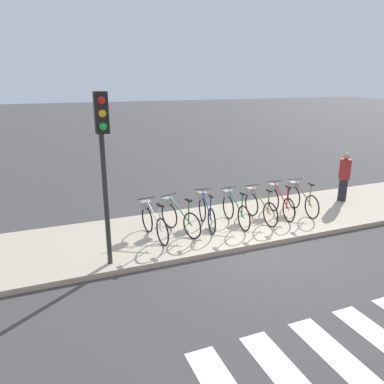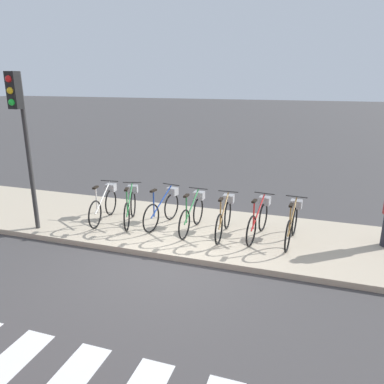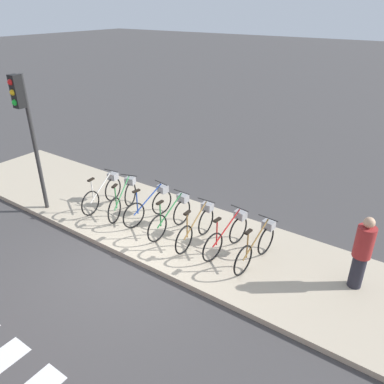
# 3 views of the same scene
# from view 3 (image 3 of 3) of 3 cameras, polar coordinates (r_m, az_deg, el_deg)

# --- Properties ---
(ground_plane) EXTENTS (120.00, 120.00, 0.00)m
(ground_plane) POSITION_cam_3_polar(r_m,az_deg,el_deg) (8.37, -9.01, -10.55)
(ground_plane) COLOR #423F3F
(sidewalk) EXTENTS (14.84, 2.93, 0.12)m
(sidewalk) POSITION_cam_3_polar(r_m,az_deg,el_deg) (9.23, -2.81, -5.82)
(sidewalk) COLOR #B7A88E
(sidewalk) RESTS_ON ground_plane
(parked_bicycle_0) EXTENTS (0.46, 1.56, 0.97)m
(parked_bicycle_0) POSITION_cam_3_polar(r_m,az_deg,el_deg) (10.24, -13.24, 0.10)
(parked_bicycle_0) COLOR black
(parked_bicycle_0) RESTS_ON sidewalk
(parked_bicycle_1) EXTENTS (0.62, 1.51, 0.97)m
(parked_bicycle_1) POSITION_cam_3_polar(r_m,az_deg,el_deg) (9.84, -10.31, -0.75)
(parked_bicycle_1) COLOR black
(parked_bicycle_1) RESTS_ON sidewalk
(parked_bicycle_2) EXTENTS (0.46, 1.56, 0.97)m
(parked_bicycle_2) POSITION_cam_3_polar(r_m,az_deg,el_deg) (9.40, -6.26, -1.82)
(parked_bicycle_2) COLOR black
(parked_bicycle_2) RESTS_ON sidewalk
(parked_bicycle_3) EXTENTS (0.46, 1.57, 0.97)m
(parked_bicycle_3) POSITION_cam_3_polar(r_m,az_deg,el_deg) (8.89, -2.99, -3.49)
(parked_bicycle_3) COLOR black
(parked_bicycle_3) RESTS_ON sidewalk
(parked_bicycle_4) EXTENTS (0.46, 1.57, 0.97)m
(parked_bicycle_4) POSITION_cam_3_polar(r_m,az_deg,el_deg) (8.50, 0.88, -5.00)
(parked_bicycle_4) COLOR black
(parked_bicycle_4) RESTS_ON sidewalk
(parked_bicycle_5) EXTENTS (0.46, 1.56, 0.97)m
(parked_bicycle_5) POSITION_cam_3_polar(r_m,az_deg,el_deg) (8.26, 5.62, -6.19)
(parked_bicycle_5) COLOR black
(parked_bicycle_5) RESTS_ON sidewalk
(parked_bicycle_6) EXTENTS (0.46, 1.57, 0.97)m
(parked_bicycle_6) POSITION_cam_3_polar(r_m,az_deg,el_deg) (7.98, 9.97, -7.82)
(parked_bicycle_6) COLOR black
(parked_bicycle_6) RESTS_ON sidewalk
(pedestrian) EXTENTS (0.34, 0.34, 1.53)m
(pedestrian) POSITION_cam_3_polar(r_m,az_deg,el_deg) (7.69, 24.48, -8.30)
(pedestrian) COLOR #23232D
(pedestrian) RESTS_ON sidewalk
(traffic_light) EXTENTS (0.24, 0.40, 3.49)m
(traffic_light) POSITION_cam_3_polar(r_m,az_deg,el_deg) (9.87, -24.12, 10.43)
(traffic_light) COLOR #2D2D2D
(traffic_light) RESTS_ON sidewalk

